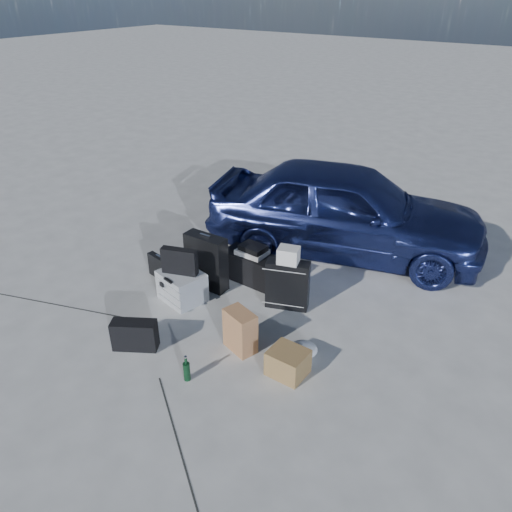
{
  "coord_description": "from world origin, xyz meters",
  "views": [
    {
      "loc": [
        3.02,
        -3.15,
        3.3
      ],
      "look_at": [
        0.26,
        0.85,
        0.6
      ],
      "focal_mm": 35.0,
      "sensor_mm": 36.0,
      "label": 1
    }
  ],
  "objects_px": {
    "suitcase_right": "(288,285)",
    "duffel_bag": "(252,268)",
    "pelican_case": "(182,286)",
    "car": "(345,209)",
    "briefcase": "(160,268)",
    "suitcase_left": "(206,262)",
    "green_bottle": "(187,369)",
    "cardboard_box": "(288,363)"
  },
  "relations": [
    {
      "from": "pelican_case",
      "to": "duffel_bag",
      "type": "relative_size",
      "value": 0.67
    },
    {
      "from": "suitcase_left",
      "to": "suitcase_right",
      "type": "distance_m",
      "value": 1.05
    },
    {
      "from": "suitcase_left",
      "to": "green_bottle",
      "type": "relative_size",
      "value": 2.6
    },
    {
      "from": "briefcase",
      "to": "suitcase_right",
      "type": "bearing_deg",
      "value": 22.65
    },
    {
      "from": "car",
      "to": "green_bottle",
      "type": "height_order",
      "value": "car"
    },
    {
      "from": "car",
      "to": "duffel_bag",
      "type": "height_order",
      "value": "car"
    },
    {
      "from": "suitcase_right",
      "to": "duffel_bag",
      "type": "height_order",
      "value": "suitcase_right"
    },
    {
      "from": "green_bottle",
      "to": "suitcase_right",
      "type": "bearing_deg",
      "value": 84.93
    },
    {
      "from": "duffel_bag",
      "to": "green_bottle",
      "type": "height_order",
      "value": "duffel_bag"
    },
    {
      "from": "duffel_bag",
      "to": "car",
      "type": "bearing_deg",
      "value": 69.32
    },
    {
      "from": "duffel_bag",
      "to": "pelican_case",
      "type": "bearing_deg",
      "value": -116.13
    },
    {
      "from": "car",
      "to": "suitcase_left",
      "type": "bearing_deg",
      "value": 136.16
    },
    {
      "from": "pelican_case",
      "to": "briefcase",
      "type": "xyz_separation_m",
      "value": [
        -0.55,
        0.2,
        -0.03
      ]
    },
    {
      "from": "suitcase_right",
      "to": "cardboard_box",
      "type": "xyz_separation_m",
      "value": [
        0.59,
        -0.95,
        -0.16
      ]
    },
    {
      "from": "pelican_case",
      "to": "car",
      "type": "bearing_deg",
      "value": 78.19
    },
    {
      "from": "car",
      "to": "briefcase",
      "type": "bearing_deg",
      "value": 125.92
    },
    {
      "from": "suitcase_right",
      "to": "suitcase_left",
      "type": "bearing_deg",
      "value": 169.41
    },
    {
      "from": "suitcase_left",
      "to": "green_bottle",
      "type": "distance_m",
      "value": 1.66
    },
    {
      "from": "duffel_bag",
      "to": "cardboard_box",
      "type": "xyz_separation_m",
      "value": [
        1.25,
        -1.19,
        -0.05
      ]
    },
    {
      "from": "cardboard_box",
      "to": "pelican_case",
      "type": "bearing_deg",
      "value": 167.16
    },
    {
      "from": "pelican_case",
      "to": "suitcase_right",
      "type": "distance_m",
      "value": 1.23
    },
    {
      "from": "pelican_case",
      "to": "cardboard_box",
      "type": "distance_m",
      "value": 1.72
    },
    {
      "from": "car",
      "to": "green_bottle",
      "type": "bearing_deg",
      "value": 163.16
    },
    {
      "from": "car",
      "to": "briefcase",
      "type": "relative_size",
      "value": 9.41
    },
    {
      "from": "duffel_bag",
      "to": "green_bottle",
      "type": "distance_m",
      "value": 1.87
    },
    {
      "from": "briefcase",
      "to": "duffel_bag",
      "type": "xyz_separation_m",
      "value": [
        0.98,
        0.61,
        0.03
      ]
    },
    {
      "from": "car",
      "to": "pelican_case",
      "type": "bearing_deg",
      "value": 139.38
    },
    {
      "from": "car",
      "to": "cardboard_box",
      "type": "relative_size",
      "value": 10.44
    },
    {
      "from": "suitcase_left",
      "to": "duffel_bag",
      "type": "relative_size",
      "value": 0.93
    },
    {
      "from": "suitcase_left",
      "to": "duffel_bag",
      "type": "distance_m",
      "value": 0.58
    },
    {
      "from": "pelican_case",
      "to": "green_bottle",
      "type": "height_order",
      "value": "pelican_case"
    },
    {
      "from": "suitcase_right",
      "to": "duffel_bag",
      "type": "xyz_separation_m",
      "value": [
        -0.65,
        0.23,
        -0.11
      ]
    },
    {
      "from": "car",
      "to": "green_bottle",
      "type": "relative_size",
      "value": 13.82
    },
    {
      "from": "duffel_bag",
      "to": "green_bottle",
      "type": "relative_size",
      "value": 2.79
    },
    {
      "from": "pelican_case",
      "to": "suitcase_right",
      "type": "bearing_deg",
      "value": 40.74
    },
    {
      "from": "cardboard_box",
      "to": "car",
      "type": "bearing_deg",
      "value": 104.92
    },
    {
      "from": "duffel_bag",
      "to": "green_bottle",
      "type": "bearing_deg",
      "value": -72.0
    },
    {
      "from": "briefcase",
      "to": "suitcase_left",
      "type": "distance_m",
      "value": 0.66
    },
    {
      "from": "pelican_case",
      "to": "suitcase_right",
      "type": "relative_size",
      "value": 0.85
    },
    {
      "from": "cardboard_box",
      "to": "green_bottle",
      "type": "relative_size",
      "value": 1.32
    },
    {
      "from": "pelican_case",
      "to": "green_bottle",
      "type": "bearing_deg",
      "value": -33.46
    },
    {
      "from": "duffel_bag",
      "to": "suitcase_right",
      "type": "bearing_deg",
      "value": -17.56
    }
  ]
}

